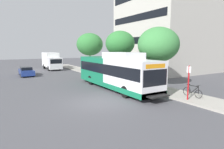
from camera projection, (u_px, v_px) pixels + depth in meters
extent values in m
plane|color=#4C4C51|center=(66.00, 85.00, 20.74)|extent=(120.00, 120.00, 0.00)
cube|color=#A8A399|center=(128.00, 82.00, 22.58)|extent=(3.00, 56.00, 0.14)
cube|color=white|center=(132.00, 75.00, 16.32)|extent=(2.54, 5.80, 2.73)
cube|color=#14724C|center=(101.00, 69.00, 21.26)|extent=(2.54, 5.80, 2.73)
cube|color=#14724C|center=(114.00, 83.00, 18.94)|extent=(2.57, 11.60, 0.44)
cube|color=black|center=(114.00, 68.00, 18.74)|extent=(2.58, 11.25, 0.96)
cube|color=black|center=(155.00, 78.00, 13.86)|extent=(2.34, 0.10, 1.24)
cube|color=orange|center=(155.00, 66.00, 13.74)|extent=(1.90, 0.08, 0.32)
cube|color=white|center=(122.00, 56.00, 17.33)|extent=(2.16, 4.06, 0.60)
cube|color=black|center=(158.00, 96.00, 13.71)|extent=(1.78, 0.60, 0.10)
cylinder|color=black|center=(125.00, 92.00, 15.31)|extent=(0.30, 1.00, 1.00)
cylinder|color=black|center=(147.00, 89.00, 16.46)|extent=(0.30, 1.00, 1.00)
cylinder|color=black|center=(91.00, 80.00, 21.09)|extent=(0.30, 1.00, 1.00)
cylinder|color=black|center=(108.00, 78.00, 22.24)|extent=(0.30, 1.00, 1.00)
cylinder|color=red|center=(188.00, 83.00, 14.12)|extent=(0.10, 0.10, 2.60)
cube|color=white|center=(189.00, 70.00, 13.98)|extent=(0.04, 0.36, 0.48)
torus|color=black|center=(198.00, 94.00, 14.66)|extent=(0.04, 0.66, 0.66)
torus|color=black|center=(186.00, 91.00, 15.60)|extent=(0.04, 0.66, 0.66)
cylinder|color=black|center=(195.00, 90.00, 14.92)|extent=(0.05, 0.64, 0.64)
cylinder|color=black|center=(190.00, 89.00, 15.31)|extent=(0.05, 0.34, 0.62)
cylinder|color=black|center=(193.00, 86.00, 15.01)|extent=(0.05, 0.90, 0.05)
cylinder|color=black|center=(189.00, 92.00, 15.41)|extent=(0.05, 0.45, 0.08)
cylinder|color=black|center=(198.00, 90.00, 14.64)|extent=(0.05, 0.10, 0.67)
cylinder|color=black|center=(198.00, 86.00, 14.61)|extent=(0.52, 0.03, 0.03)
cube|color=black|center=(188.00, 84.00, 15.39)|extent=(0.12, 0.24, 0.06)
cylinder|color=#4C3823|center=(157.00, 73.00, 19.09)|extent=(0.28, 0.28, 2.72)
ellipsoid|color=#3D8442|center=(158.00, 45.00, 18.70)|extent=(4.08, 4.08, 3.47)
cylinder|color=#4C3823|center=(120.00, 66.00, 25.90)|extent=(0.28, 0.28, 3.09)
ellipsoid|color=#337A38|center=(120.00, 43.00, 25.49)|extent=(3.96, 3.96, 3.37)
cylinder|color=#4C3823|center=(90.00, 62.00, 33.99)|extent=(0.28, 0.28, 2.87)
ellipsoid|color=#337A38|center=(90.00, 44.00, 33.56)|extent=(4.68, 4.68, 3.98)
cube|color=navy|center=(26.00, 72.00, 27.88)|extent=(1.80, 4.50, 0.70)
cube|color=black|center=(26.00, 69.00, 27.89)|extent=(1.48, 2.34, 0.56)
cylinder|color=black|center=(21.00, 75.00, 26.35)|extent=(0.20, 0.64, 0.64)
cylinder|color=black|center=(34.00, 74.00, 27.16)|extent=(0.20, 0.64, 0.64)
cylinder|color=black|center=(20.00, 73.00, 28.65)|extent=(0.20, 0.64, 0.64)
cylinder|color=black|center=(31.00, 72.00, 29.46)|extent=(0.20, 0.64, 0.64)
cube|color=silver|center=(55.00, 63.00, 34.34)|extent=(2.30, 2.00, 2.10)
cube|color=white|center=(50.00, 59.00, 37.25)|extent=(2.30, 5.00, 2.70)
cube|color=black|center=(56.00, 61.00, 33.46)|extent=(2.07, 0.08, 0.80)
cylinder|color=black|center=(49.00, 68.00, 34.31)|extent=(0.26, 0.92, 0.92)
cylinder|color=black|center=(60.00, 68.00, 35.36)|extent=(0.26, 0.92, 0.92)
cylinder|color=black|center=(44.00, 66.00, 37.84)|extent=(0.26, 0.92, 0.92)
cylinder|color=black|center=(55.00, 66.00, 38.88)|extent=(0.26, 0.92, 0.92)
cube|color=#BCB7AD|center=(168.00, 0.00, 32.90)|extent=(13.72, 14.06, 24.81)
cube|color=black|center=(166.00, 61.00, 34.34)|extent=(13.78, 12.94, 1.10)
cube|color=black|center=(166.00, 41.00, 33.86)|extent=(13.78, 12.94, 1.10)
cube|color=black|center=(167.00, 21.00, 33.38)|extent=(13.78, 12.94, 1.10)
cube|color=black|center=(168.00, 0.00, 32.90)|extent=(13.78, 12.94, 1.10)
cylinder|color=#B7B7BC|center=(118.00, 52.00, 48.70)|extent=(1.10, 1.10, 6.07)
cylinder|color=#B7B7BC|center=(118.00, 29.00, 47.88)|extent=(0.91, 0.91, 6.07)
cylinder|color=#B7B7BC|center=(118.00, 4.00, 47.05)|extent=(0.72, 0.72, 6.07)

